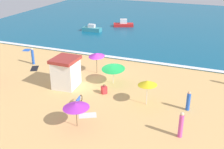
% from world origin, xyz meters
% --- Properties ---
extents(ground_plane, '(60.00, 60.00, 0.00)m').
position_xyz_m(ground_plane, '(0.00, 0.00, 0.00)').
color(ground_plane, '#E5B26B').
extents(ocean_water, '(60.00, 44.00, 0.10)m').
position_xyz_m(ocean_water, '(0.00, 28.00, 0.05)').
color(ocean_water, '#0F567A').
rests_on(ocean_water, ground_plane).
extents(wave_breaker_foam, '(57.00, 0.70, 0.01)m').
position_xyz_m(wave_breaker_foam, '(0.00, 6.30, 0.10)').
color(wave_breaker_foam, white).
rests_on(wave_breaker_foam, ocean_water).
extents(lifeguard_cabana, '(2.24, 2.55, 2.84)m').
position_xyz_m(lifeguard_cabana, '(-2.85, -2.68, 1.44)').
color(lifeguard_cabana, white).
rests_on(lifeguard_cabana, ground_plane).
extents(beach_umbrella_0, '(2.20, 2.19, 1.93)m').
position_xyz_m(beach_umbrella_0, '(1.28, -8.31, 1.73)').
color(beach_umbrella_0, '#4C3823').
rests_on(beach_umbrella_0, ground_plane).
extents(beach_umbrella_1, '(1.66, 1.64, 2.21)m').
position_xyz_m(beach_umbrella_1, '(5.13, -3.28, 1.98)').
color(beach_umbrella_1, silver).
rests_on(beach_umbrella_1, ground_plane).
extents(beach_umbrella_4, '(2.02, 2.04, 2.31)m').
position_xyz_m(beach_umbrella_4, '(-1.52, 1.32, 2.02)').
color(beach_umbrella_4, '#4C3823').
rests_on(beach_umbrella_4, ground_plane).
extents(beach_umbrella_5, '(2.29, 2.33, 2.14)m').
position_xyz_m(beach_umbrella_5, '(1.04, -0.48, 1.77)').
color(beach_umbrella_5, silver).
rests_on(beach_umbrella_5, ground_plane).
extents(parked_bicycle, '(0.27, 1.81, 0.76)m').
position_xyz_m(parked_bicycle, '(-0.06, -5.59, 0.38)').
color(parked_bicycle, black).
rests_on(parked_bicycle, ground_plane).
extents(beachgoer_0, '(0.41, 0.41, 1.66)m').
position_xyz_m(beachgoer_0, '(8.45, -2.96, 0.79)').
color(beachgoer_0, blue).
rests_on(beachgoer_0, ground_plane).
extents(beachgoer_2, '(0.41, 0.41, 1.94)m').
position_xyz_m(beachgoer_2, '(8.46, -6.83, 0.94)').
color(beachgoer_2, '#D84CA5').
rests_on(beachgoer_2, ground_plane).
extents(beachgoer_3, '(0.42, 0.42, 1.93)m').
position_xyz_m(beachgoer_3, '(-9.34, 0.99, 0.94)').
color(beachgoer_3, blue).
rests_on(beachgoer_3, ground_plane).
extents(beachgoer_5, '(0.64, 0.64, 0.89)m').
position_xyz_m(beachgoer_5, '(1.06, -2.76, 0.37)').
color(beachgoer_5, red).
rests_on(beachgoer_5, ground_plane).
extents(beach_towel_0, '(1.59, 1.36, 0.01)m').
position_xyz_m(beach_towel_0, '(1.32, -6.70, 0.01)').
color(beach_towel_0, white).
rests_on(beach_towel_0, ground_plane).
extents(beach_towel_2, '(1.15, 1.20, 0.01)m').
position_xyz_m(beach_towel_2, '(-13.26, 4.86, 0.01)').
color(beach_towel_2, blue).
rests_on(beach_towel_2, ground_plane).
extents(beach_towel_3, '(1.39, 1.76, 0.01)m').
position_xyz_m(beach_towel_3, '(-8.42, -0.11, 0.01)').
color(beach_towel_3, black).
rests_on(beach_towel_3, ground_plane).
extents(small_boat_0, '(3.11, 1.26, 1.15)m').
position_xyz_m(small_boat_0, '(-9.34, 16.47, 0.50)').
color(small_boat_0, teal).
rests_on(small_boat_0, ocean_water).
extents(small_boat_1, '(3.62, 2.49, 1.28)m').
position_xyz_m(small_boat_1, '(-5.68, 21.46, 0.51)').
color(small_boat_1, red).
rests_on(small_boat_1, ocean_water).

